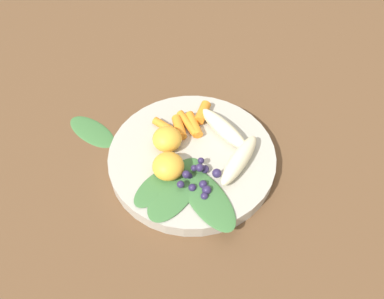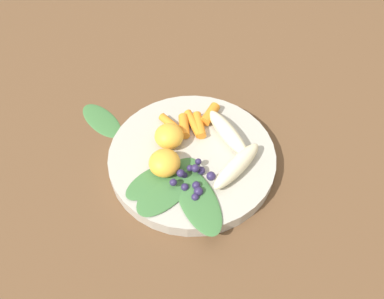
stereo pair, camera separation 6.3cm
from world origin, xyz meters
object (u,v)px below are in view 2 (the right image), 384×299
object	(u,v)px
banana_peeled_right	(237,166)
kale_leaf_stray	(101,119)
bowl	(192,158)
banana_peeled_left	(227,132)
orange_segment_near	(165,163)

from	to	relation	value
banana_peeled_right	kale_leaf_stray	world-z (taller)	banana_peeled_right
bowl	kale_leaf_stray	distance (m)	0.20
banana_peeled_left	kale_leaf_stray	bearing A→B (deg)	45.26
bowl	kale_leaf_stray	size ratio (longest dim) A/B	2.57
bowl	banana_peeled_right	xyz separation A→B (m)	(-0.06, -0.06, 0.03)
banana_peeled_right	orange_segment_near	size ratio (longest dim) A/B	2.26
banana_peeled_left	kale_leaf_stray	size ratio (longest dim) A/B	1.04
banana_peeled_left	orange_segment_near	world-z (taller)	orange_segment_near
banana_peeled_left	banana_peeled_right	world-z (taller)	same
bowl	kale_leaf_stray	bearing A→B (deg)	40.25
kale_leaf_stray	banana_peeled_right	bearing A→B (deg)	-160.95
bowl	banana_peeled_left	xyz separation A→B (m)	(0.01, -0.07, 0.03)
orange_segment_near	kale_leaf_stray	size ratio (longest dim) A/B	0.46
orange_segment_near	kale_leaf_stray	xyz separation A→B (m)	(0.17, 0.08, -0.04)
bowl	orange_segment_near	size ratio (longest dim) A/B	5.57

